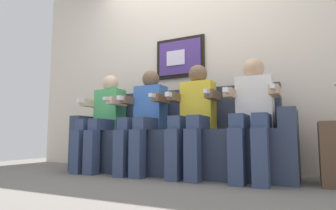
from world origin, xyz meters
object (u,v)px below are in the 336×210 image
object	(u,v)px
couch	(175,143)
person_left_center	(145,115)
person_rightmost	(253,111)
person_leftmost	(103,117)
person_right_center	(194,113)

from	to	relation	value
couch	person_left_center	distance (m)	0.44
person_rightmost	person_left_center	bearing A→B (deg)	180.00
person_left_center	person_rightmost	bearing A→B (deg)	0.00
person_leftmost	person_right_center	distance (m)	1.10
person_right_center	person_leftmost	bearing A→B (deg)	180.00
couch	person_rightmost	bearing A→B (deg)	-11.51
couch	person_leftmost	distance (m)	0.89
person_right_center	couch	bearing A→B (deg)	148.57
person_leftmost	person_rightmost	bearing A→B (deg)	0.00
person_right_center	person_rightmost	world-z (taller)	same
person_left_center	person_rightmost	distance (m)	1.10
person_leftmost	person_rightmost	world-z (taller)	same
person_left_center	person_right_center	bearing A→B (deg)	0.00
person_right_center	person_rightmost	size ratio (longest dim) A/B	1.00
couch	person_rightmost	size ratio (longest dim) A/B	2.12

